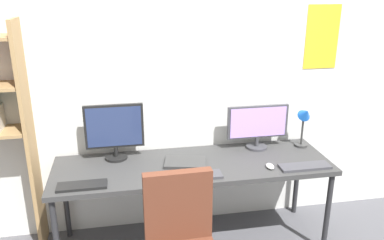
# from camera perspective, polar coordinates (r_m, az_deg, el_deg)

# --- Properties ---
(wall_back) EXTENTS (4.59, 0.11, 2.60)m
(wall_back) POSITION_cam_1_polar(r_m,az_deg,el_deg) (3.38, -1.13, 5.41)
(wall_back) COLOR silver
(wall_back) RESTS_ON ground_plane
(desk) EXTENTS (2.19, 0.68, 0.74)m
(desk) POSITION_cam_1_polar(r_m,az_deg,el_deg) (3.20, 0.16, -7.08)
(desk) COLOR #333333
(desk) RESTS_ON ground_plane
(monitor_left) EXTENTS (0.47, 0.18, 0.46)m
(monitor_left) POSITION_cam_1_polar(r_m,az_deg,el_deg) (3.23, -11.06, -1.38)
(monitor_left) COLOR black
(monitor_left) RESTS_ON desk
(monitor_right) EXTENTS (0.53, 0.18, 0.38)m
(monitor_right) POSITION_cam_1_polar(r_m,az_deg,el_deg) (3.44, 9.38, -0.68)
(monitor_right) COLOR #38383D
(monitor_right) RESTS_ON desk
(desk_lamp) EXTENTS (0.11, 0.16, 0.38)m
(desk_lamp) POSITION_cam_1_polar(r_m,az_deg,el_deg) (3.52, 15.83, 0.02)
(desk_lamp) COLOR #333333
(desk_lamp) RESTS_ON desk
(keyboard_left) EXTENTS (0.35, 0.13, 0.02)m
(keyboard_left) POSITION_cam_1_polar(r_m,az_deg,el_deg) (2.94, -15.48, -9.05)
(keyboard_left) COLOR black
(keyboard_left) RESTS_ON desk
(keyboard_center) EXTENTS (0.34, 0.13, 0.02)m
(keyboard_center) POSITION_cam_1_polar(r_m,az_deg,el_deg) (2.97, 1.00, -7.96)
(keyboard_center) COLOR #38383D
(keyboard_center) RESTS_ON desk
(keyboard_right) EXTENTS (0.40, 0.13, 0.02)m
(keyboard_right) POSITION_cam_1_polar(r_m,az_deg,el_deg) (3.23, 15.86, -6.42)
(keyboard_right) COLOR #38383D
(keyboard_right) RESTS_ON desk
(computer_mouse) EXTENTS (0.06, 0.10, 0.03)m
(computer_mouse) POSITION_cam_1_polar(r_m,az_deg,el_deg) (3.16, 11.11, -6.52)
(computer_mouse) COLOR silver
(computer_mouse) RESTS_ON desk
(laptop_closed) EXTENTS (0.36, 0.29, 0.02)m
(laptop_closed) POSITION_cam_1_polar(r_m,az_deg,el_deg) (3.17, -1.00, -6.08)
(laptop_closed) COLOR #2D2D2D
(laptop_closed) RESTS_ON desk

